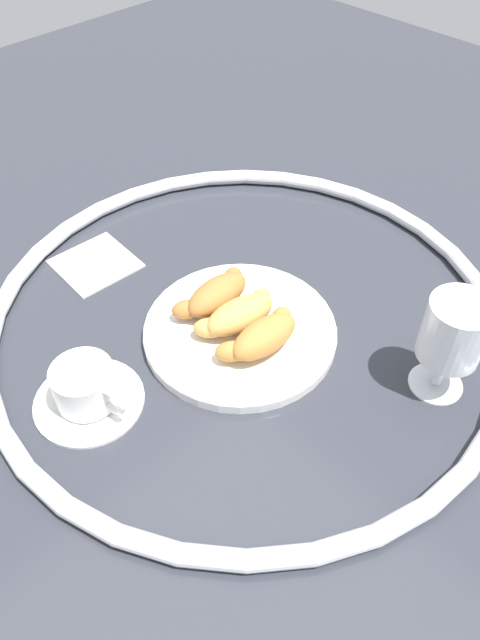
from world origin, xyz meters
TOP-DOWN VIEW (x-y plane):
  - ground_plane at (0.00, 0.00)m, footprint 2.20×2.20m
  - table_chrome_rim at (0.00, 0.00)m, footprint 0.71×0.71m
  - pastry_plate at (-0.03, -0.02)m, footprint 0.26×0.26m
  - croissant_large at (-0.03, -0.06)m, footprint 0.14×0.07m
  - croissant_small at (-0.03, -0.01)m, footprint 0.13×0.08m
  - croissant_extra at (-0.02, 0.04)m, footprint 0.14×0.06m
  - coffee_cup_near at (-0.24, 0.03)m, footprint 0.14×0.14m
  - juice_glass_left at (0.09, -0.25)m, footprint 0.08×0.08m
  - sugar_packet at (0.18, -0.22)m, footprint 0.06×0.05m
  - folded_napkin at (-0.08, 0.25)m, footprint 0.12×0.12m

SIDE VIEW (x-z plane):
  - ground_plane at x=0.00m, z-range 0.00..0.00m
  - folded_napkin at x=-0.08m, z-range 0.00..0.01m
  - sugar_packet at x=0.18m, z-range 0.00..0.01m
  - pastry_plate at x=-0.03m, z-range 0.00..0.02m
  - table_chrome_rim at x=0.00m, z-range 0.00..0.02m
  - coffee_cup_near at x=-0.24m, z-range 0.00..0.06m
  - croissant_large at x=-0.03m, z-range 0.02..0.06m
  - croissant_small at x=-0.03m, z-range 0.02..0.06m
  - croissant_extra at x=-0.02m, z-range 0.02..0.06m
  - juice_glass_left at x=0.09m, z-range 0.03..0.17m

